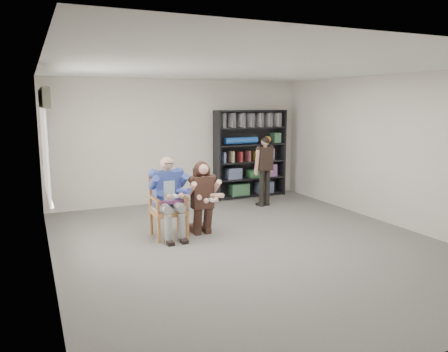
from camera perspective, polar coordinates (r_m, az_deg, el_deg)
name	(u,v)px	position (r m, az deg, el deg)	size (l,w,h in m)	color
room_shell	(251,159)	(6.90, 3.56, 2.22)	(6.00, 7.00, 2.80)	beige
floor	(250,244)	(7.21, 3.45, -8.88)	(6.00, 7.00, 0.01)	#615F5A
window_left	(46,146)	(7.08, -22.21, 3.60)	(0.16, 2.00, 1.75)	white
armchair	(169,207)	(7.48, -7.23, -3.97)	(0.62, 0.60, 1.07)	#A77A37
seated_man	(169,197)	(7.45, -7.26, -2.77)	(0.60, 0.84, 1.39)	#2C3D91
kneeling_woman	(203,199)	(7.54, -2.75, -3.02)	(0.54, 0.86, 1.28)	#31231A
bookshelf	(250,154)	(10.60, 3.44, 2.91)	(1.80, 0.38, 2.10)	black
standing_man	(265,172)	(9.66, 5.34, 0.57)	(0.48, 0.27, 1.55)	black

